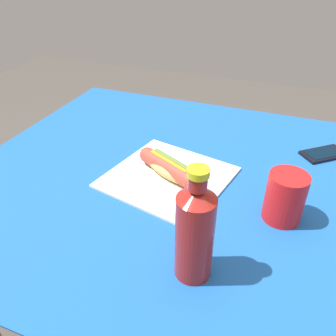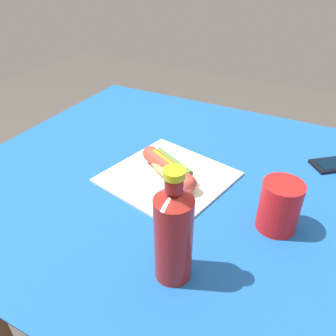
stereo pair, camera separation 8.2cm
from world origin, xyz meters
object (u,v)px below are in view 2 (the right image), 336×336
Objects in this scene: hot_dog at (168,168)px; soda_bottle at (173,233)px; cell_phone at (335,164)px; drinking_cup at (279,206)px.

soda_bottle is at bearing -60.68° from hot_dog.
drinking_cup is (-0.09, -0.30, 0.05)m from cell_phone.
cell_phone is 0.61× the size of soda_bottle.
hot_dog is 1.69× the size of drinking_cup.
cell_phone is (0.36, 0.25, -0.03)m from hot_dog.
cell_phone is at bearing 73.82° from drinking_cup.
hot_dog is 0.30m from soda_bottle.
soda_bottle is 0.25m from drinking_cup.
drinking_cup is at bearing -10.38° from hot_dog.
hot_dog is at bearing -145.06° from cell_phone.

